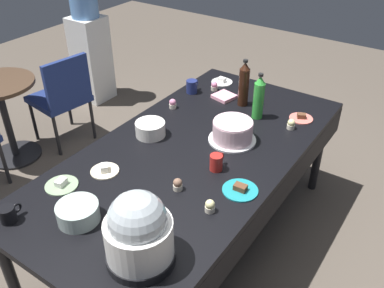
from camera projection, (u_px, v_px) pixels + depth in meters
ground at (192, 240)px, 2.88m from camera, size 9.00×9.00×0.00m
potluck_table at (192, 160)px, 2.50m from camera, size 2.20×1.10×0.75m
frosted_layer_cake at (233, 131)px, 2.52m from camera, size 0.29×0.29×0.14m
slow_cooker at (139, 232)px, 1.70m from camera, size 0.30×0.30×0.35m
glass_salad_bowl at (78, 213)px, 1.96m from camera, size 0.20×0.20×0.09m
ceramic_snack_bowl at (150, 129)px, 2.59m from camera, size 0.19×0.19×0.09m
dessert_plate_coral at (301, 118)px, 2.78m from camera, size 0.16×0.16×0.04m
dessert_plate_sage at (62, 185)px, 2.19m from camera, size 0.17×0.17×0.04m
dessert_plate_cream at (105, 170)px, 2.29m from camera, size 0.16×0.16×0.04m
dessert_plate_white at (222, 81)px, 3.25m from camera, size 0.16×0.16×0.04m
dessert_plate_teal at (240, 189)px, 2.16m from camera, size 0.19×0.19×0.04m
cupcake_mint at (210, 206)px, 2.02m from camera, size 0.05×0.05×0.07m
cupcake_lemon at (214, 86)px, 3.13m from camera, size 0.05×0.05×0.07m
cupcake_berry at (259, 84)px, 3.16m from camera, size 0.05×0.05×0.07m
cupcake_cocoa at (173, 104)px, 2.89m from camera, size 0.05×0.05×0.07m
cupcake_rose at (291, 124)px, 2.66m from camera, size 0.05×0.05×0.07m
cupcake_vanilla at (178, 184)px, 2.15m from camera, size 0.05×0.05×0.07m
soda_bottle_lime_soda at (259, 98)px, 2.72m from camera, size 0.07×0.07×0.32m
soda_bottle_cola at (244, 84)px, 2.87m from camera, size 0.07×0.07×0.34m
coffee_mug_black at (8, 214)px, 1.96m from camera, size 0.11×0.08×0.08m
coffee_mug_navy at (192, 86)px, 3.08m from camera, size 0.12×0.08×0.10m
coffee_mug_red at (216, 162)px, 2.29m from camera, size 0.11×0.07×0.09m
paper_napkin_stack at (224, 96)px, 3.03m from camera, size 0.17×0.17×0.02m
maroon_chair_right at (62, 94)px, 3.65m from camera, size 0.49×0.49×0.85m
round_cafe_table at (3, 107)px, 3.45m from camera, size 0.60×0.60×0.72m
water_cooler at (90, 47)px, 4.36m from camera, size 0.32×0.32×1.24m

